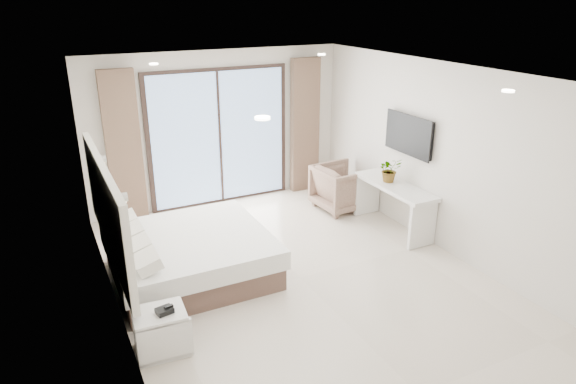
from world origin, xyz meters
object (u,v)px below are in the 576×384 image
object	(u,v)px
nightstand	(161,332)
console_desk	(394,197)
bed	(189,255)
armchair	(342,185)

from	to	relation	value
nightstand	console_desk	xyz separation A→B (m)	(4.06, 1.38, 0.32)
console_desk	bed	bearing A→B (deg)	179.43
nightstand	armchair	distance (m)	4.53
bed	armchair	world-z (taller)	armchair
nightstand	console_desk	bearing A→B (deg)	23.00
bed	nightstand	bearing A→B (deg)	-117.14
bed	console_desk	size ratio (longest dim) A/B	1.29
armchair	nightstand	bearing A→B (deg)	119.40
nightstand	bed	bearing A→B (deg)	67.08
nightstand	console_desk	size ratio (longest dim) A/B	0.36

